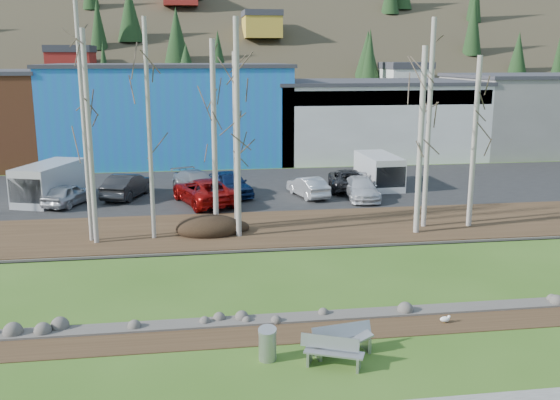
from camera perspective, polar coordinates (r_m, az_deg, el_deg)
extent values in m
plane|color=#325817|center=(19.36, 6.10, -14.27)|extent=(200.00, 200.00, 0.00)
cube|color=#382616|center=(21.19, 4.67, -11.70)|extent=(80.00, 1.80, 0.03)
cube|color=#382616|center=(32.66, -0.19, -2.63)|extent=(80.00, 7.00, 0.15)
cube|color=black|center=(42.79, -2.19, 1.09)|extent=(80.00, 14.00, 0.14)
cube|color=blue|center=(55.88, -9.99, 7.75)|extent=(20.00, 12.00, 8.00)
cube|color=#333338|center=(55.68, -10.16, 12.01)|extent=(20.40, 12.24, 0.30)
cube|color=beige|center=(58.30, 8.16, 7.28)|extent=(18.00, 12.00, 6.50)
cube|color=#333338|center=(58.07, 8.27, 10.62)|extent=(18.36, 12.24, 0.30)
cube|color=navy|center=(52.50, 10.07, 9.18)|extent=(17.64, 0.20, 1.20)
cube|color=slate|center=(64.64, 22.02, 7.24)|extent=(14.00, 12.00, 7.00)
cube|color=#333338|center=(64.44, 22.29, 10.47)|extent=(14.28, 12.24, 0.30)
cube|color=#9D9FA2|center=(18.94, 2.72, -14.13)|extent=(0.28, 0.52, 0.43)
cube|color=#9D9FA2|center=(18.73, 7.20, -14.56)|extent=(0.28, 0.52, 0.43)
cube|color=#9D9FA2|center=(18.77, 4.58, -12.85)|extent=(1.64, 0.80, 0.39)
cube|color=#9D9FA2|center=(18.72, 4.96, -13.75)|extent=(1.79, 1.13, 0.05)
cube|color=#9D9FA2|center=(19.28, 3.44, -13.56)|extent=(0.18, 0.59, 0.47)
cube|color=#9D9FA2|center=(19.87, 7.86, -12.81)|extent=(0.18, 0.59, 0.47)
cube|color=#9D9FA2|center=(19.60, 5.66, -11.82)|extent=(1.93, 0.54, 0.42)
cube|color=#9B9DA0|center=(19.30, 4.36, -12.90)|extent=(1.01, 0.69, 0.35)
cube|color=#9B9DA0|center=(19.66, 7.01, -12.46)|extent=(1.01, 0.69, 0.35)
cylinder|color=#9D9FA2|center=(19.04, -1.15, -13.14)|extent=(0.66, 0.66, 0.92)
cylinder|color=gold|center=(22.24, 14.78, -10.78)|extent=(0.01, 0.01, 0.09)
cylinder|color=gold|center=(22.29, 14.73, -10.72)|extent=(0.01, 0.01, 0.09)
ellipsoid|color=white|center=(22.24, 14.84, -10.49)|extent=(0.33, 0.19, 0.19)
cube|color=gray|center=(22.22, 14.84, -10.40)|extent=(0.21, 0.10, 0.02)
sphere|color=white|center=(22.25, 15.20, -10.26)|extent=(0.10, 0.10, 0.10)
cone|color=gold|center=(22.28, 15.36, -10.24)|extent=(0.06, 0.03, 0.03)
ellipsoid|color=black|center=(31.75, -6.52, -2.42)|extent=(3.36, 2.37, 0.66)
cylinder|color=#B3ABA2|center=(30.29, -17.01, 5.35)|extent=(0.24, 0.24, 9.97)
cylinder|color=#B3ABA2|center=(30.67, -17.51, 6.71)|extent=(0.20, 0.20, 11.35)
cylinder|color=#B3ABA2|center=(31.86, -6.03, 5.84)|extent=(0.27, 0.27, 9.58)
cylinder|color=#B3ABA2|center=(30.37, -11.87, 6.18)|extent=(0.21, 0.21, 10.52)
cylinder|color=#B3ABA2|center=(30.14, -3.92, 6.39)|extent=(0.27, 0.27, 10.54)
cylinder|color=#B3ABA2|center=(31.53, -4.11, 5.23)|extent=(0.20, 0.20, 8.96)
cylinder|color=#B3ABA2|center=(31.59, 12.72, 5.21)|extent=(0.28, 0.28, 9.23)
cylinder|color=#B3ABA2|center=(33.63, 17.33, 5.01)|extent=(0.27, 0.27, 8.79)
cylinder|color=#B3ABA2|center=(32.78, 13.43, 6.66)|extent=(0.25, 0.25, 10.61)
imported|color=#BBBBBD|center=(39.47, -18.80, 0.49)|extent=(2.97, 4.21, 1.33)
imported|color=black|center=(40.62, -13.77, 1.29)|extent=(3.10, 4.96, 1.54)
imported|color=#970D0C|center=(37.99, -6.96, 0.81)|extent=(4.27, 6.21, 1.58)
imported|color=gray|center=(41.30, -7.63, 1.64)|extent=(3.74, 5.22, 1.40)
imported|color=#0D1E44|center=(40.08, -4.59, 1.50)|extent=(3.11, 4.97, 1.58)
imported|color=silver|center=(39.74, 2.57, 1.23)|extent=(2.28, 4.15, 1.30)
imported|color=#232325|center=(42.05, 6.18, 1.88)|extent=(3.09, 5.35, 1.40)
imported|color=silver|center=(39.45, 7.41, 1.06)|extent=(2.18, 4.67, 1.32)
cube|color=white|center=(43.38, 9.01, 2.67)|extent=(2.21, 5.06, 2.19)
cube|color=black|center=(41.54, 9.88, 2.19)|extent=(2.01, 1.09, 1.36)
cube|color=silver|center=(41.02, -20.29, 1.53)|extent=(3.87, 5.74, 2.32)
cube|color=black|center=(39.28, -21.87, 0.92)|extent=(2.35, 1.75, 1.44)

